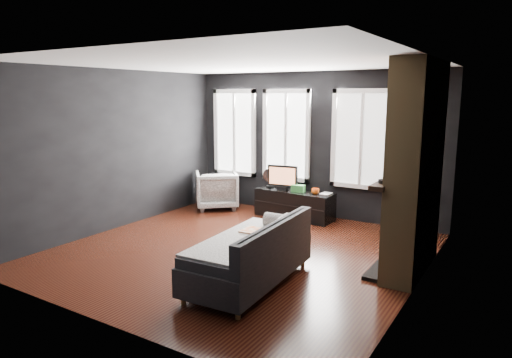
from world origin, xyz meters
The scene contains 18 objects.
floor centered at (0.00, 0.00, 0.00)m, with size 5.00×5.00×0.00m, color black.
ceiling centered at (0.00, 0.00, 2.70)m, with size 5.00×5.00×0.00m, color white.
wall_back centered at (0.00, 2.50, 1.35)m, with size 5.00×0.02×2.70m, color black.
wall_left centered at (-2.50, 0.00, 1.35)m, with size 0.02×5.00×2.70m, color black.
wall_right centered at (2.50, 0.00, 1.35)m, with size 0.02×5.00×2.70m, color black.
windows centered at (-0.45, 2.46, 2.38)m, with size 4.00×0.16×1.76m, color white, non-canonical shape.
fireplace centered at (2.30, 0.60, 1.35)m, with size 0.70×1.62×2.70m, color #93724C, non-canonical shape.
sofa centered at (0.73, -0.88, 0.41)m, with size 0.95×1.89×0.81m, color #262528, non-canonical shape.
stripe_pillow centered at (0.91, -0.31, 0.59)m, with size 0.07×0.32×0.32m, color gray.
armchair centered at (-1.86, 1.95, 0.42)m, with size 0.81×0.76×0.83m, color silver.
media_console centered at (-0.17, 2.10, 0.26)m, with size 1.50×0.47×0.51m, color black, non-canonical shape.
monitor centered at (-0.41, 2.08, 0.78)m, with size 0.59×0.13×0.53m, color black, non-canonical shape.
desk_fan centered at (-0.73, 2.15, 0.70)m, with size 0.27×0.27×0.38m, color #A2A2A2, non-canonical shape.
mug centered at (0.28, 2.04, 0.58)m, with size 0.14×0.11×0.14m, color #C64C0F.
book centered at (0.35, 2.15, 0.63)m, with size 0.17×0.02×0.23m, color #C1B296.
storage_box centered at (-0.08, 2.07, 0.58)m, with size 0.23×0.15×0.13m, color #317B35.
mantel_vase centered at (2.05, 1.05, 1.31)m, with size 0.17×0.17×0.17m, color yellow.
mantel_clock centered at (2.05, 0.05, 1.25)m, with size 0.12×0.12×0.04m, color black.
Camera 1 is at (3.57, -5.32, 2.28)m, focal length 32.00 mm.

